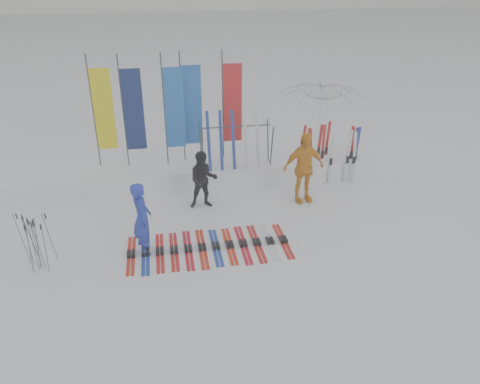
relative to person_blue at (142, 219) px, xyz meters
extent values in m
plane|color=white|center=(2.12, -0.94, -0.86)|extent=(120.00, 120.00, 0.00)
cube|color=white|center=(2.12, 3.66, -0.56)|extent=(14.00, 1.60, 0.60)
imported|color=#1C2DA8|center=(0.00, 0.00, 0.00)|extent=(0.51, 0.69, 1.73)
imported|color=black|center=(1.57, 1.97, -0.08)|extent=(0.78, 0.61, 1.57)
imported|color=orange|center=(4.27, 1.86, 0.13)|extent=(1.21, 0.63, 1.98)
imported|color=white|center=(5.64, 4.60, 0.47)|extent=(3.29, 3.33, 2.66)
cube|color=red|center=(-0.32, -0.12, -0.83)|extent=(0.17, 1.59, 0.07)
cube|color=navy|center=(0.00, -0.12, -0.83)|extent=(0.17, 1.69, 0.07)
cube|color=red|center=(0.33, -0.12, -0.83)|extent=(0.17, 1.63, 0.07)
cube|color=#B4160E|center=(0.65, -0.12, -0.83)|extent=(0.17, 1.61, 0.07)
cube|color=red|center=(0.97, -0.12, -0.83)|extent=(0.17, 1.67, 0.07)
cube|color=red|center=(1.29, -0.12, -0.83)|extent=(0.17, 1.69, 0.07)
cube|color=navy|center=(1.61, -0.12, -0.83)|extent=(0.17, 1.59, 0.07)
cube|color=red|center=(1.93, -0.12, -0.83)|extent=(0.17, 1.58, 0.07)
cube|color=#B50E1B|center=(2.25, -0.12, -0.83)|extent=(0.17, 1.68, 0.07)
cube|color=#AF120E|center=(2.58, -0.12, -0.83)|extent=(0.17, 1.66, 0.07)
cube|color=silver|center=(2.90, -0.12, -0.83)|extent=(0.17, 1.68, 0.07)
cube|color=#AF150E|center=(3.22, -0.12, -0.83)|extent=(0.17, 1.56, 0.07)
cylinder|color=#595B60|center=(-2.56, 0.01, -0.24)|extent=(0.13, 0.08, 1.25)
cylinder|color=#595B60|center=(-1.98, -0.53, -0.24)|extent=(0.09, 0.12, 1.24)
cylinder|color=#595B60|center=(-2.28, -0.28, -0.23)|extent=(0.06, 0.06, 1.26)
cylinder|color=#595B60|center=(-2.19, -0.25, -0.28)|extent=(0.10, 0.04, 1.15)
cylinder|color=#595B60|center=(-2.02, 0.08, -0.28)|extent=(0.15, 0.04, 1.15)
cylinder|color=#595B60|center=(-2.33, -0.39, -0.27)|extent=(0.05, 0.07, 1.19)
cylinder|color=#595B60|center=(-2.23, -0.28, -0.27)|extent=(0.04, 0.04, 1.18)
cylinder|color=#595B60|center=(-2.33, -0.10, -0.29)|extent=(0.14, 0.15, 1.13)
cylinder|color=#595B60|center=(-2.22, -0.18, -0.27)|extent=(0.08, 0.10, 1.18)
cylinder|color=#595B60|center=(-2.46, 0.01, -0.27)|extent=(0.09, 0.13, 1.18)
cylinder|color=#383A3F|center=(-1.26, 3.96, 1.34)|extent=(0.04, 0.04, 3.20)
cube|color=yellow|center=(-0.97, 3.96, 1.39)|extent=(0.55, 0.03, 2.30)
cylinder|color=#383A3F|center=(-0.44, 3.77, 1.34)|extent=(0.04, 0.04, 3.20)
cube|color=#0B1950|center=(-0.15, 3.77, 1.39)|extent=(0.55, 0.03, 2.30)
cylinder|color=#383A3F|center=(0.70, 3.77, 1.34)|extent=(0.04, 0.04, 3.20)
cube|color=#1759B3|center=(0.99, 3.77, 1.39)|extent=(0.55, 0.03, 2.30)
cylinder|color=#383A3F|center=(1.21, 3.96, 1.34)|extent=(0.04, 0.04, 3.20)
cube|color=#1857B5|center=(1.50, 3.96, 1.39)|extent=(0.55, 0.03, 2.30)
cylinder|color=#383A3F|center=(2.39, 3.99, 1.34)|extent=(0.04, 0.04, 3.20)
cube|color=red|center=(2.68, 3.99, 1.39)|extent=(0.55, 0.03, 2.30)
cylinder|color=#383A3F|center=(1.66, 3.01, 0.36)|extent=(0.04, 0.30, 1.23)
cylinder|color=#383A3F|center=(1.66, 3.51, 0.36)|extent=(0.04, 0.30, 1.23)
cylinder|color=#383A3F|center=(3.66, 3.01, 0.36)|extent=(0.04, 0.30, 1.23)
cylinder|color=#383A3F|center=(3.66, 3.51, 0.36)|extent=(0.04, 0.30, 1.23)
cylinder|color=#383A3F|center=(2.66, 3.26, 0.92)|extent=(2.00, 0.04, 0.04)
cube|color=navy|center=(6.26, 3.05, -0.05)|extent=(0.09, 0.02, 1.63)
cube|color=red|center=(5.01, 3.50, -0.12)|extent=(0.09, 0.04, 1.49)
cube|color=red|center=(6.27, 3.24, -0.12)|extent=(0.09, 0.04, 1.48)
cube|color=red|center=(6.30, 3.58, -0.14)|extent=(0.09, 0.02, 1.45)
cube|color=silver|center=(6.10, 2.76, -0.06)|extent=(0.09, 0.03, 1.60)
cube|color=red|center=(5.31, 3.30, -0.03)|extent=(0.09, 0.04, 1.67)
cube|color=red|center=(4.78, 3.08, -0.03)|extent=(0.09, 0.04, 1.67)
cube|color=red|center=(4.78, 3.62, -0.07)|extent=(0.09, 0.04, 1.58)
cube|color=silver|center=(5.42, 2.85, -0.10)|extent=(0.09, 0.03, 1.52)
cube|color=silver|center=(5.90, 2.76, -0.03)|extent=(0.09, 0.02, 1.67)
cube|color=red|center=(5.54, 3.59, -0.04)|extent=(0.09, 0.03, 1.66)
cube|color=navy|center=(6.29, 3.13, -0.07)|extent=(0.09, 0.04, 1.58)
cube|color=red|center=(6.16, 3.16, -0.05)|extent=(0.09, 0.04, 1.63)
cube|color=red|center=(5.33, 3.71, -0.09)|extent=(0.09, 0.03, 1.55)
camera|label=1|loc=(0.57, -9.25, 5.07)|focal=35.00mm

